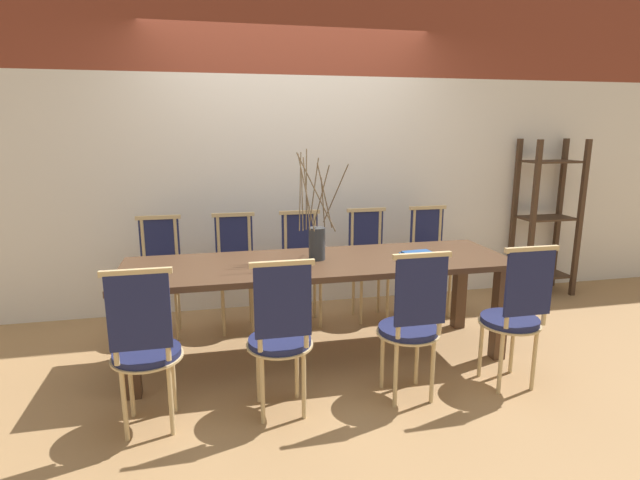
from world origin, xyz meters
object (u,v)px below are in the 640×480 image
at_px(chair_near_center, 412,321).
at_px(book_stack, 419,256).
at_px(dining_table, 320,274).
at_px(shelving_rack, 546,218).
at_px(vase_centerpiece, 317,239).
at_px(chair_far_center, 303,265).

bearing_deg(chair_near_center, book_stack, 63.66).
relative_size(dining_table, chair_near_center, 2.84).
bearing_deg(dining_table, book_stack, -9.65).
relative_size(chair_near_center, shelving_rack, 0.62).
distance_m(dining_table, vase_centerpiece, 0.25).
bearing_deg(chair_near_center, chair_far_center, 106.33).
bearing_deg(shelving_rack, chair_far_center, -173.98).
bearing_deg(vase_centerpiece, book_stack, -12.72).
bearing_deg(chair_near_center, shelving_rack, 38.15).
xyz_separation_m(chair_far_center, shelving_rack, (2.52, 0.27, 0.26)).
relative_size(dining_table, vase_centerpiece, 3.52).
bearing_deg(dining_table, chair_near_center, -59.46).
bearing_deg(shelving_rack, chair_near_center, -141.85).
bearing_deg(book_stack, shelving_rack, 30.62).
bearing_deg(book_stack, chair_near_center, -116.34).
bearing_deg(chair_far_center, chair_near_center, 106.33).
bearing_deg(vase_centerpiece, chair_near_center, -60.05).
bearing_deg(chair_far_center, book_stack, 130.43).
bearing_deg(chair_far_center, dining_table, 89.77).
bearing_deg(chair_far_center, shelving_rack, -173.98).
height_order(dining_table, vase_centerpiece, vase_centerpiece).
xyz_separation_m(dining_table, shelving_rack, (2.52, 0.96, 0.13)).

